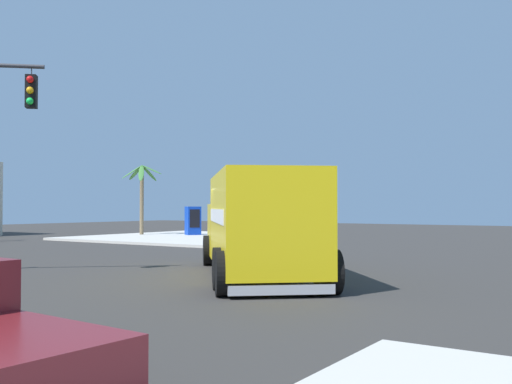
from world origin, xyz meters
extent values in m
plane|color=#33302D|center=(0.00, 0.00, 0.00)|extent=(100.00, 100.00, 0.00)
cube|color=beige|center=(13.35, 13.35, 0.07)|extent=(12.59, 12.59, 0.14)
cube|color=yellow|center=(-1.67, -1.54, 1.60)|extent=(6.41, 6.03, 2.49)
cube|color=yellow|center=(1.58, 1.29, 1.20)|extent=(3.01, 3.06, 1.70)
cube|color=black|center=(2.22, 1.86, 1.54)|extent=(1.39, 1.57, 0.88)
cube|color=#B2B2B7|center=(-4.01, -3.59, 0.19)|extent=(1.67, 1.87, 0.21)
cube|color=white|center=(-2.47, -0.63, 1.72)|extent=(4.07, 3.56, 0.36)
cube|color=white|center=(-0.87, -2.45, 1.72)|extent=(4.07, 3.56, 0.36)
cylinder|color=black|center=(0.72, 2.19, 0.50)|extent=(0.94, 0.87, 1.00)
cylinder|color=black|center=(2.35, 0.33, 0.50)|extent=(0.94, 0.87, 1.00)
cylinder|color=black|center=(-3.70, -1.67, 0.50)|extent=(0.94, 0.87, 1.00)
cylinder|color=black|center=(-2.06, -3.53, 0.50)|extent=(0.94, 0.87, 1.00)
cylinder|color=black|center=(-4.49, -2.36, 0.50)|extent=(0.94, 0.87, 1.00)
cylinder|color=black|center=(-2.86, -4.23, 0.50)|extent=(0.94, 0.87, 1.00)
cylinder|color=#38383D|center=(-4.43, 4.54, 5.86)|extent=(0.03, 0.03, 0.25)
cube|color=black|center=(-4.43, 4.54, 5.26)|extent=(0.42, 0.42, 0.95)
sphere|color=red|center=(-4.57, 4.42, 5.58)|extent=(0.20, 0.20, 0.20)
sphere|color=#EFA314|center=(-4.57, 4.42, 5.27)|extent=(0.20, 0.20, 0.20)
sphere|color=#19CC4C|center=(-4.57, 4.42, 4.96)|extent=(0.20, 0.20, 0.20)
cylinder|color=black|center=(-10.84, -5.53, 0.38)|extent=(0.28, 0.77, 0.76)
cube|color=#0F38B2|center=(14.81, 14.65, 1.06)|extent=(1.16, 1.11, 1.85)
cube|color=black|center=(14.61, 14.32, 1.21)|extent=(0.59, 0.37, 1.18)
cylinder|color=#7A6647|center=(13.32, 17.82, 2.39)|extent=(0.26, 0.26, 4.50)
ellipsoid|color=#427F38|center=(13.96, 17.77, 4.24)|extent=(1.35, 0.45, 1.07)
ellipsoid|color=#427F38|center=(13.40, 18.48, 4.27)|extent=(0.53, 1.41, 1.00)
ellipsoid|color=#427F38|center=(12.76, 18.18, 4.28)|extent=(1.35, 1.06, 0.99)
ellipsoid|color=#427F38|center=(12.87, 17.42, 4.20)|extent=(1.18, 1.10, 1.15)
ellipsoid|color=#427F38|center=(13.50, 17.09, 4.43)|extent=(0.71, 1.57, 0.70)
camera|label=1|loc=(-14.69, -10.08, 1.95)|focal=41.03mm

